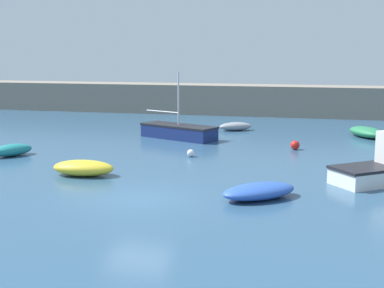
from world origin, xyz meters
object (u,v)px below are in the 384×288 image
(rowboat_white_midwater, at_px, (367,132))
(dinghy_near_pier, at_px, (236,126))
(fishing_dinghy_green, at_px, (12,150))
(mooring_buoy_white, at_px, (191,153))
(rowboat_blue_near, at_px, (259,191))
(open_tender_yellow, at_px, (83,168))
(mooring_buoy_red, at_px, (295,145))
(sailboat_twin_hulled, at_px, (179,131))

(rowboat_white_midwater, relative_size, dinghy_near_pier, 1.39)
(fishing_dinghy_green, distance_m, mooring_buoy_white, 9.52)
(rowboat_blue_near, relative_size, open_tender_yellow, 1.14)
(rowboat_blue_near, distance_m, dinghy_near_pier, 17.64)
(fishing_dinghy_green, bearing_deg, mooring_buoy_red, 142.51)
(mooring_buoy_white, xyz_separation_m, mooring_buoy_red, (5.24, 3.44, 0.06))
(mooring_buoy_white, bearing_deg, open_tender_yellow, -124.01)
(fishing_dinghy_green, bearing_deg, rowboat_white_midwater, 152.27)
(open_tender_yellow, xyz_separation_m, mooring_buoy_white, (3.62, 5.36, -0.15))
(rowboat_blue_near, distance_m, mooring_buoy_red, 10.76)
(dinghy_near_pier, distance_m, mooring_buoy_red, 7.89)
(fishing_dinghy_green, bearing_deg, mooring_buoy_white, 134.34)
(mooring_buoy_red, bearing_deg, sailboat_twin_hulled, 163.67)
(open_tender_yellow, height_order, mooring_buoy_white, open_tender_yellow)
(sailboat_twin_hulled, height_order, mooring_buoy_red, sailboat_twin_hulled)
(mooring_buoy_red, bearing_deg, rowboat_white_midwater, 52.57)
(rowboat_white_midwater, distance_m, dinghy_near_pier, 8.78)
(sailboat_twin_hulled, relative_size, rowboat_white_midwater, 1.53)
(sailboat_twin_hulled, xyz_separation_m, open_tender_yellow, (-1.41, -10.97, -0.11))
(rowboat_blue_near, relative_size, mooring_buoy_red, 6.31)
(open_tender_yellow, bearing_deg, rowboat_white_midwater, 43.82)
(mooring_buoy_white, bearing_deg, rowboat_blue_near, -58.46)
(mooring_buoy_white, height_order, mooring_buoy_red, mooring_buoy_red)
(sailboat_twin_hulled, height_order, open_tender_yellow, sailboat_twin_hulled)
(rowboat_white_midwater, bearing_deg, mooring_buoy_white, 102.44)
(fishing_dinghy_green, xyz_separation_m, dinghy_near_pier, (10.06, 12.02, -0.02))
(mooring_buoy_red, bearing_deg, dinghy_near_pier, 124.45)
(rowboat_white_midwater, bearing_deg, rowboat_blue_near, 131.84)
(rowboat_blue_near, xyz_separation_m, open_tender_yellow, (-8.10, 1.94, 0.05))
(rowboat_white_midwater, height_order, dinghy_near_pier, rowboat_white_midwater)
(sailboat_twin_hulled, xyz_separation_m, mooring_buoy_red, (7.44, -2.18, -0.20))
(rowboat_blue_near, relative_size, fishing_dinghy_green, 1.34)
(sailboat_twin_hulled, bearing_deg, fishing_dinghy_green, -109.26)
(rowboat_blue_near, xyz_separation_m, sailboat_twin_hulled, (-6.69, 12.92, 0.16))
(rowboat_white_midwater, distance_m, fishing_dinghy_green, 21.82)
(rowboat_white_midwater, bearing_deg, fishing_dinghy_green, 89.51)
(mooring_buoy_red, bearing_deg, rowboat_blue_near, -94.01)
(rowboat_white_midwater, xyz_separation_m, fishing_dinghy_green, (-18.79, -11.09, -0.02))
(rowboat_white_midwater, relative_size, mooring_buoy_white, 8.96)
(rowboat_blue_near, relative_size, dinghy_near_pier, 1.30)
(open_tender_yellow, height_order, mooring_buoy_red, open_tender_yellow)
(sailboat_twin_hulled, height_order, fishing_dinghy_green, sailboat_twin_hulled)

